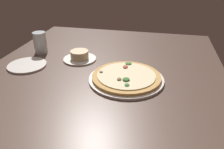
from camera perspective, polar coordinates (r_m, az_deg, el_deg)
The scene contains 5 objects.
dining_table at distance 96.86cm, azimuth -3.60°, elevation -2.80°, with size 150.00×110.00×4.00cm, color brown.
pizza_main at distance 96.43cm, azimuth 3.61°, elevation -0.76°, with size 31.90×31.90×3.31cm.
ramekin_on_saucer at distance 116.57cm, azimuth -8.13°, elevation 4.54°, with size 16.64×16.64×4.80cm.
water_glass at distance 129.40cm, azimuth -17.55°, elevation 7.33°, with size 6.74×6.74×11.36cm.
side_plate at distance 116.40cm, azimuth -20.54°, elevation 2.20°, with size 18.21×18.21×0.90cm, color silver.
Camera 1 is at (-80.24, -23.71, 50.79)cm, focal length 36.40 mm.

